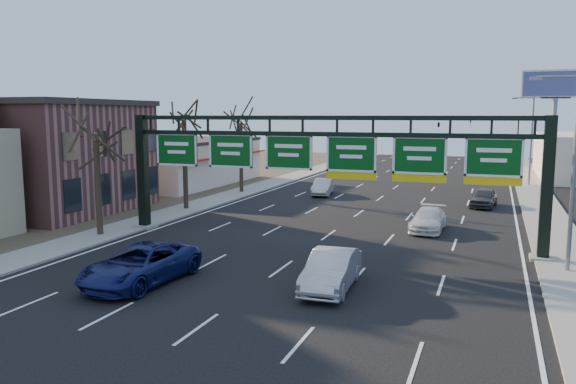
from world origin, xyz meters
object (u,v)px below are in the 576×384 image
at_px(car_white_wagon, 428,220).
at_px(sign_gantry, 322,161).
at_px(car_blue_suv, 141,264).
at_px(car_silver_sedan, 331,270).

bearing_deg(car_white_wagon, sign_gantry, -132.46).
relative_size(sign_gantry, car_blue_suv, 4.11).
distance_m(car_blue_suv, car_white_wagon, 18.83).
xyz_separation_m(sign_gantry, car_silver_sedan, (2.91, -8.15, -3.83)).
distance_m(car_silver_sedan, car_white_wagon, 13.87).
distance_m(car_blue_suv, car_silver_sedan, 8.19).
relative_size(car_silver_sedan, car_white_wagon, 1.02).
xyz_separation_m(car_blue_suv, car_silver_sedan, (7.92, 2.08, -0.03)).
bearing_deg(car_white_wagon, car_blue_suv, -121.69).
xyz_separation_m(car_silver_sedan, car_white_wagon, (2.43, 13.66, -0.11)).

